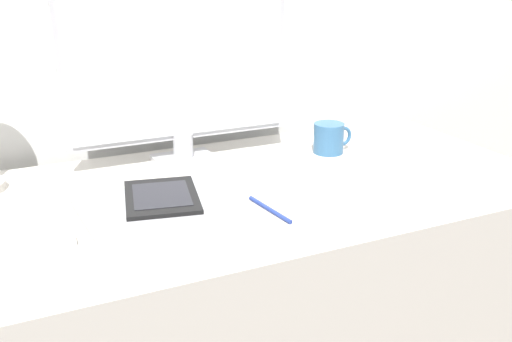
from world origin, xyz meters
TOP-DOWN VIEW (x-y plane):
  - desk at (0.00, 0.15)m, footprint 1.37×0.69m
  - monitor at (-0.09, 0.38)m, footprint 0.57×0.11m
  - keyboard at (0.18, 0.07)m, footprint 0.33×0.11m
  - laptop at (-0.23, 0.09)m, footprint 0.34×0.27m
  - ereader at (-0.22, 0.12)m, footprint 0.18×0.22m
  - notebook at (-0.51, 0.13)m, footprint 0.20×0.26m
  - coffee_mug at (0.28, 0.28)m, footprint 0.11×0.08m
  - pen at (-0.03, -0.00)m, footprint 0.03×0.15m

SIDE VIEW (x-z plane):
  - desk at x=0.00m, z-range 0.00..0.73m
  - pen at x=-0.03m, z-range 0.73..0.74m
  - keyboard at x=0.18m, z-range 0.73..0.75m
  - laptop at x=-0.23m, z-range 0.73..0.75m
  - notebook at x=-0.51m, z-range 0.73..0.75m
  - ereader at x=-0.22m, z-range 0.75..0.76m
  - coffee_mug at x=0.28m, z-range 0.73..0.81m
  - monitor at x=-0.09m, z-range 0.75..1.18m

